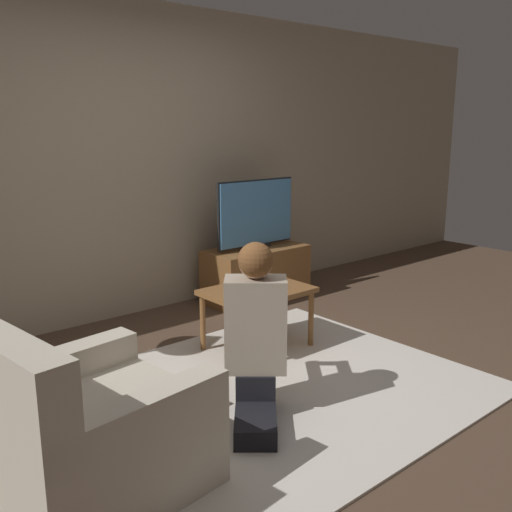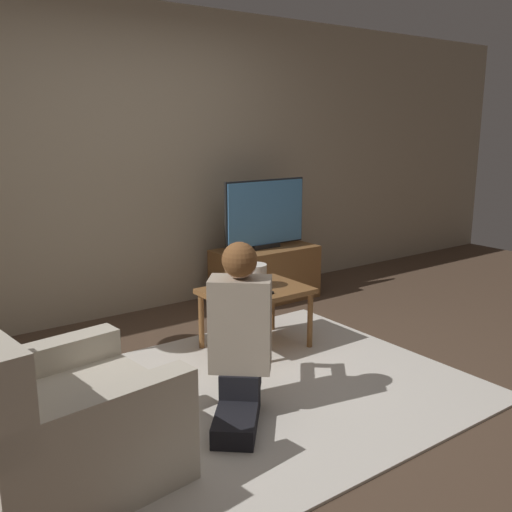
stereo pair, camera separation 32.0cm
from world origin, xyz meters
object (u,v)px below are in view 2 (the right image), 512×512
tv (265,214)px  armchair (60,429)px  person_kneeling (240,332)px  coffee_table (256,296)px  table_lamp (254,273)px

tv → armchair: 3.05m
person_kneeling → coffee_table: bearing=-90.6°
table_lamp → armchair: bearing=-153.8°
tv → coffee_table: (-0.79, -0.94, -0.41)m
tv → armchair: bearing=-144.8°
coffee_table → person_kneeling: 0.97m
person_kneeling → table_lamp: (0.65, 0.76, 0.07)m
armchair → table_lamp: bearing=-70.6°
tv → table_lamp: 1.22m
coffee_table → table_lamp: (0.01, 0.04, 0.16)m
coffee_table → person_kneeling: person_kneeling is taller
coffee_table → armchair: bearing=-154.7°
armchair → person_kneeling: 1.05m
armchair → table_lamp: size_ratio=5.32×
armchair → person_kneeling: size_ratio=0.97×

